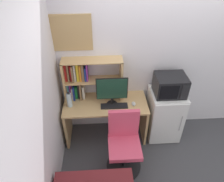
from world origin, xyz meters
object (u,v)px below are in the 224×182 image
Objects in this scene: monitor at (112,90)px; desk_chair at (124,146)px; hutch_bookshelf at (83,78)px; computer_mouse at (134,104)px; mini_fridge at (164,114)px; microwave at (170,85)px; wall_corkboard at (69,33)px; water_bottle at (69,100)px; keyboard at (114,106)px.

monitor is 0.50× the size of desk_chair.
hutch_bookshelf reaches higher than computer_mouse.
microwave is at bearing 89.93° from mini_fridge.
microwave is at bearing -11.02° from wall_corkboard.
water_bottle is at bearing -178.75° from microwave.
keyboard is at bearing -175.29° from computer_mouse.
keyboard is 0.91× the size of microwave.
wall_corkboard is (-0.60, 0.37, 1.02)m from keyboard.
keyboard is 0.68m from water_bottle.
keyboard is 0.43× the size of desk_chair.
microwave reaches higher than keyboard.
hutch_bookshelf is 0.48m from monitor.
mini_fridge is (1.29, -0.19, -0.64)m from hutch_bookshelf.
desk_chair reaches higher than computer_mouse.
wall_corkboard is at bearing 168.98° from microwave.
wall_corkboard is at bearing 159.14° from computer_mouse.
hutch_bookshelf reaches higher than microwave.
monitor is at bearing -28.79° from wall_corkboard.
water_bottle is 0.41× the size of wall_corkboard.
hutch_bookshelf is 1.96× the size of microwave.
microwave reaches higher than desk_chair.
mini_fridge is at bearing 38.10° from desk_chair.
microwave is 1.12m from desk_chair.
wall_corkboard is (-0.89, 0.34, 1.01)m from computer_mouse.
mini_fridge is 0.59m from microwave.
monitor is 0.76× the size of wall_corkboard.
computer_mouse is at bearing 69.44° from desk_chair.
computer_mouse is at bearing 4.71° from keyboard.
desk_chair is (0.11, -0.49, -0.33)m from keyboard.
microwave reaches higher than computer_mouse.
keyboard is 0.60m from desk_chair.
keyboard is at bearing -4.57° from water_bottle.
microwave is (0.87, 0.03, 0.03)m from monitor.
hutch_bookshelf reaches higher than water_bottle.
computer_mouse is at bearing -173.45° from microwave.
desk_chair is (0.14, -0.55, -0.59)m from monitor.
monitor reaches higher than computer_mouse.
computer_mouse is at bearing -18.16° from hutch_bookshelf.
hutch_bookshelf is 0.93× the size of desk_chair.
mini_fridge is at bearing 6.24° from computer_mouse.
keyboard is (0.45, -0.27, -0.34)m from hutch_bookshelf.
water_bottle is 1.52m from microwave.
monitor is 1.86× the size of water_bottle.
monitor is 4.93× the size of computer_mouse.
computer_mouse is (0.30, 0.02, 0.01)m from keyboard.
desk_chair is at bearing -141.75° from microwave.
water_bottle is (-0.67, 0.05, 0.11)m from keyboard.
water_bottle is 0.57× the size of microwave.
computer_mouse is 0.98m from water_bottle.
mini_fridge is 1.97m from wall_corkboard.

